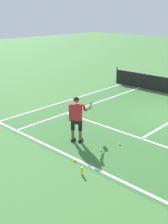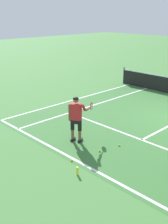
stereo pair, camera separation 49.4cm
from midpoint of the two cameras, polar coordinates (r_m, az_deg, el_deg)
court_inner_surface at (r=12.12m, az=17.85°, el=-2.93°), size 10.98×9.59×0.00m
line_baseline at (r=8.69m, az=2.72°, el=-11.31°), size 10.98×0.10×0.01m
line_service at (r=10.67m, az=13.13°, el=-5.62°), size 8.23×0.10×0.01m
line_singles_left at (r=14.33m, az=3.40°, el=1.56°), size 0.10×9.19×0.01m
line_doubles_left at (r=15.25m, az=-0.40°, el=2.73°), size 0.10×9.19×0.01m
tennis_player at (r=9.93m, az=-0.14°, el=-0.84°), size 0.55×1.23×1.71m
tennis_ball_near_feet at (r=9.00m, az=-0.98°, el=-9.91°), size 0.07×0.07×0.07m
tennis_ball_by_baseline at (r=9.59m, az=4.70°, el=-7.98°), size 0.07×0.07×0.07m
tennis_ball_mid_court at (r=10.05m, az=8.63°, el=-6.77°), size 0.07×0.07×0.07m
water_bottle at (r=8.27m, az=0.37°, el=-12.03°), size 0.07×0.07×0.26m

